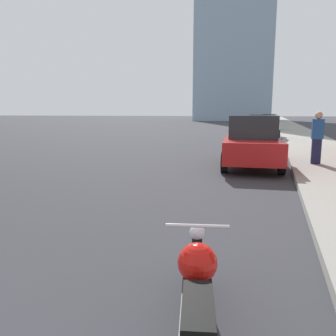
# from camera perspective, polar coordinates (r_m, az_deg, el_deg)

# --- Properties ---
(sidewalk) EXTENTS (3.16, 240.00, 0.15)m
(sidewalk) POSITION_cam_1_polar(r_m,az_deg,el_deg) (38.94, 20.97, 6.36)
(sidewalk) COLOR gray
(sidewalk) RESTS_ON ground_plane
(motorcycle) EXTENTS (0.78, 2.25, 0.76)m
(motorcycle) POSITION_cam_1_polar(r_m,az_deg,el_deg) (2.76, 5.11, -22.15)
(motorcycle) COLOR black
(motorcycle) RESTS_ON ground_plane
(parked_car_red) EXTENTS (2.19, 4.65, 1.74)m
(parked_car_red) POSITION_cam_1_polar(r_m,az_deg,el_deg) (11.52, 14.35, 4.46)
(parked_car_red) COLOR red
(parked_car_red) RESTS_ON ground_plane
(parked_car_white) EXTENTS (2.26, 4.30, 1.72)m
(parked_car_white) POSITION_cam_1_polar(r_m,az_deg,el_deg) (23.10, 16.26, 6.80)
(parked_car_white) COLOR silver
(parked_car_white) RESTS_ON ground_plane
(parked_car_yellow) EXTENTS (2.06, 4.41, 1.69)m
(parked_car_yellow) POSITION_cam_1_polar(r_m,az_deg,el_deg) (36.12, 17.07, 7.61)
(parked_car_yellow) COLOR gold
(parked_car_yellow) RESTS_ON ground_plane
(parked_car_green) EXTENTS (1.99, 4.03, 1.70)m
(parked_car_green) POSITION_cam_1_polar(r_m,az_deg,el_deg) (47.89, 17.25, 7.98)
(parked_car_green) COLOR #1E6B33
(parked_car_green) RESTS_ON ground_plane
(parked_car_blue) EXTENTS (2.15, 4.24, 1.63)m
(parked_car_blue) POSITION_cam_1_polar(r_m,az_deg,el_deg) (58.61, 17.16, 8.15)
(parked_car_blue) COLOR #1E3899
(parked_car_blue) RESTS_ON ground_plane
(pedestrian) EXTENTS (0.36, 0.24, 1.72)m
(pedestrian) POSITION_cam_1_polar(r_m,az_deg,el_deg) (11.88, 24.54, 4.90)
(pedestrian) COLOR #1E2347
(pedestrian) RESTS_ON sidewalk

